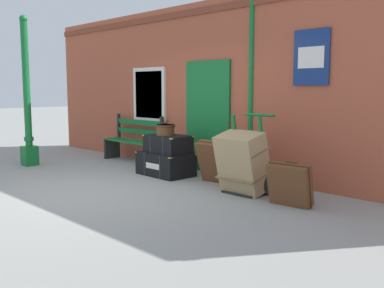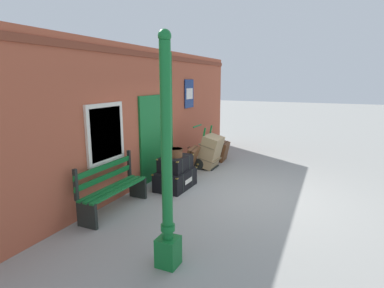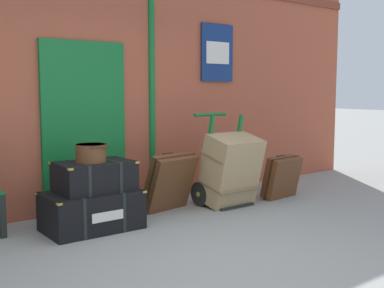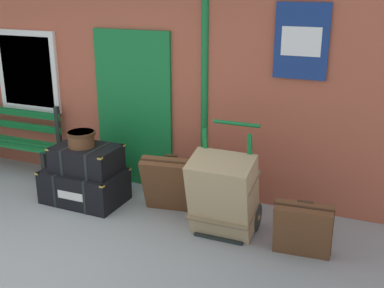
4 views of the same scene
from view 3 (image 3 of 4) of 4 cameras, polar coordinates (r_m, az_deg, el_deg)
name	(u,v)px [view 3 (image 3 of 4)]	position (r m, az deg, el deg)	size (l,w,h in m)	color
ground_plane	(205,268)	(4.33, 1.56, -14.16)	(60.00, 60.00, 0.00)	gray
brick_facade	(71,83)	(6.27, -13.92, 6.94)	(10.40, 0.35, 3.20)	#AD5138
steamer_trunk_base	(92,210)	(5.47, -11.57, -7.57)	(1.03, 0.68, 0.43)	black
steamer_trunk_middle	(94,176)	(5.43, -11.27, -3.68)	(0.82, 0.57, 0.33)	black
round_hatbox	(91,152)	(5.35, -11.66, -0.90)	(0.35, 0.34, 0.19)	brown
porters_trolley	(221,183)	(6.54, 3.45, -4.60)	(0.71, 0.59, 1.20)	black
large_brown_trunk	(231,170)	(6.37, 4.50, -3.00)	(0.70, 0.64, 0.96)	tan
suitcase_brown	(282,177)	(6.97, 10.38, -3.80)	(0.60, 0.35, 0.61)	brown
suitcase_caramel	(170,182)	(6.13, -2.61, -4.45)	(0.71, 0.50, 0.73)	brown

